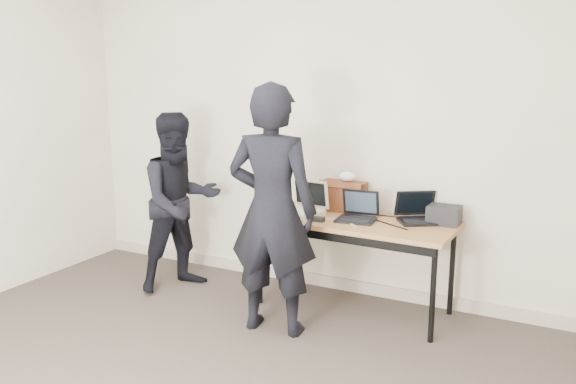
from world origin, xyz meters
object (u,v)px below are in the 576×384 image
Objects in this scene: laptop_center at (358,213)px; leather_satchel at (343,196)px; person_typist at (272,210)px; laptop_beige at (302,208)px; person_observer at (180,202)px; equipment_box at (444,215)px; desk at (354,227)px; laptop_right at (418,215)px.

leather_satchel is at bearing 128.98° from laptop_center.
leather_satchel is 0.85m from person_typist.
laptop_beige is 1.04× the size of leather_satchel.
person_observer is at bearing -159.91° from laptop_beige.
laptop_center is 1.30× the size of equipment_box.
desk is 0.34m from leather_satchel.
equipment_box is 0.13× the size of person_typist.
laptop_center is at bearing -163.37° from equipment_box.
person_typist is at bearing -103.24° from leather_satchel.
desk is 0.87× the size of person_typist.
laptop_center reaches higher than equipment_box.
person_observer is (-1.47, -0.21, 0.09)m from desk.
laptop_center is 0.31m from leather_satchel.
laptop_center is at bearing 26.89° from desk.
laptop_right is at bearing -3.98° from leather_satchel.
desk is 1.49m from person_observer.
leather_satchel is (-0.18, 0.23, 0.19)m from desk.
laptop_beige is at bearing -51.89° from person_observer.
laptop_center is 1.51m from person_observer.
person_observer reaches higher than leather_satchel.
leather_satchel reaches higher than laptop_right.
laptop_center is (0.45, 0.04, -0.00)m from laptop_beige.
laptop_right is 0.19m from equipment_box.
desk is at bearing -159.90° from laptop_center.
laptop_beige is 0.36m from leather_satchel.
laptop_right is (0.42, 0.16, 0.00)m from laptop_center.
equipment_box is (1.06, 0.22, 0.01)m from laptop_beige.
laptop_beige is 1.25× the size of laptop_center.
person_observer is at bearing -160.44° from leather_satchel.
person_typist is (-0.41, -0.60, 0.11)m from laptop_center.
laptop_center reaches higher than desk.
equipment_box is (0.19, 0.02, 0.02)m from laptop_right.
laptop_right is at bearing 23.00° from laptop_beige.
person_typist reaches higher than laptop_right.
desk is 0.11m from laptop_center.
desk is 1.02× the size of person_observer.
leather_satchel is at bearing -43.24° from person_observer.
person_observer reaches higher than desk.
leather_satchel is 1.57× the size of equipment_box.
person_typist is 1.17× the size of person_observer.
desk is 0.49m from laptop_right.
laptop_beige reaches higher than desk.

